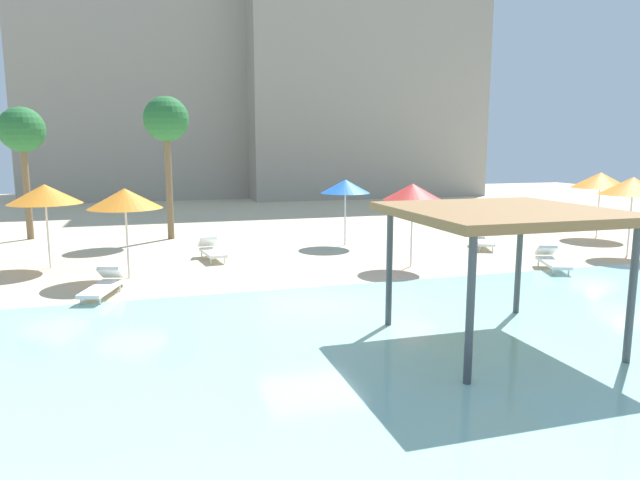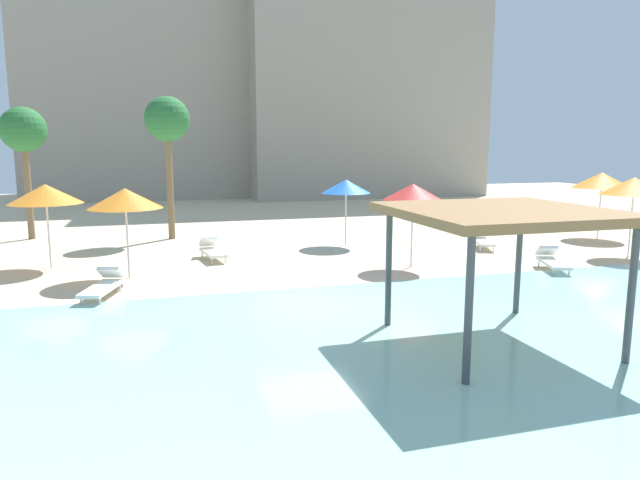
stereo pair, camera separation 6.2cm
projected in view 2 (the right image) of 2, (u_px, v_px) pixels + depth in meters
The scene contains 17 objects.
ground_plane at pixel (310, 303), 14.62m from camera, with size 80.00×80.00×0.00m, color beige.
lagoon_water at pixel (393, 383), 9.65m from camera, with size 44.00×13.50×0.04m, color #99D1C6.
shade_pavilion at pixel (501, 217), 11.21m from camera, with size 4.04×4.04×2.79m.
beach_umbrella_orange_0 at pixel (125, 198), 17.05m from camera, with size 2.20×2.20×2.76m.
beach_umbrella_orange_1 at pixel (602, 180), 24.78m from camera, with size 2.46×2.46×2.88m.
beach_umbrella_orange_3 at pixel (634, 186), 20.46m from camera, with size 2.33×2.33×2.90m.
beach_umbrella_blue_4 at pixel (346, 186), 22.92m from camera, with size 2.00×2.00×2.68m.
beach_umbrella_red_5 at pixel (413, 192), 18.68m from camera, with size 1.94×1.94×2.79m.
beach_umbrella_orange_6 at pixel (46, 194), 18.50m from camera, with size 2.32×2.32×2.78m.
lounge_chair_0 at pixel (552, 260), 18.50m from camera, with size 1.22×1.99×0.74m.
lounge_chair_1 at pixel (212, 250), 20.31m from camera, with size 0.85×1.96×0.74m.
lounge_chair_2 at pixel (482, 239), 22.60m from camera, with size 1.23×1.99×0.74m.
lounge_chair_3 at pixel (103, 285), 15.21m from camera, with size 1.12×1.99×0.74m.
palm_tree_0 at pixel (23, 132), 24.07m from camera, with size 1.90×1.90×5.66m.
palm_tree_1 at pixel (167, 122), 24.06m from camera, with size 1.90×1.90×6.10m.
hotel_block_0 at pixel (143, 70), 45.73m from camera, with size 17.44×11.68×20.16m, color #9E9384.
hotel_block_1 at pixel (359, 71), 46.43m from camera, with size 18.85×9.36×20.20m, color #9E9384.
Camera 2 is at (-3.76, -13.65, 4.00)m, focal length 31.86 mm.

